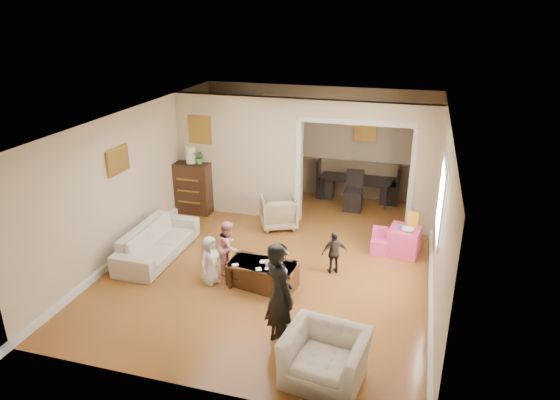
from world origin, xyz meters
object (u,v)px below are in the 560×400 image
(armchair_front, at_px, (325,357))
(coffee_table, at_px, (262,275))
(armchair_back, at_px, (279,212))
(child_kneel_b, at_px, (229,247))
(dining_table, at_px, (357,188))
(dresser, at_px, (193,187))
(adult_person, at_px, (279,296))
(child_toddler, at_px, (334,253))
(play_table, at_px, (404,241))
(child_kneel_a, at_px, (210,260))
(sofa, at_px, (158,241))
(cyan_cup, at_px, (400,227))
(table_lamp, at_px, (191,155))
(coffee_cup, at_px, (267,263))

(armchair_front, height_order, coffee_table, armchair_front)
(armchair_back, relative_size, child_kneel_b, 0.77)
(dining_table, bearing_deg, dresser, -145.63)
(armchair_front, xyz_separation_m, adult_person, (-0.73, 0.49, 0.45))
(child_toddler, bearing_deg, dresser, -56.31)
(dresser, relative_size, child_kneel_b, 1.21)
(child_kneel_b, bearing_deg, play_table, -70.90)
(dining_table, distance_m, child_kneel_a, 4.81)
(armchair_back, xyz_separation_m, child_kneel_a, (-0.46, -2.47, 0.09))
(sofa, distance_m, child_kneel_b, 1.49)
(dining_table, distance_m, child_toddler, 3.56)
(coffee_table, relative_size, dining_table, 0.65)
(child_toddler, bearing_deg, cyan_cup, -164.18)
(child_kneel_a, bearing_deg, adult_person, -107.12)
(play_table, bearing_deg, child_kneel_a, -147.25)
(sofa, distance_m, coffee_table, 2.22)
(sofa, xyz_separation_m, cyan_cup, (4.24, 1.27, 0.27))
(cyan_cup, distance_m, adult_person, 3.42)
(armchair_front, relative_size, coffee_table, 0.90)
(table_lamp, distance_m, play_table, 4.80)
(armchair_back, xyz_separation_m, dining_table, (1.35, 1.99, -0.04))
(dresser, xyz_separation_m, cyan_cup, (4.51, -0.86, -0.01))
(child_toddler, bearing_deg, child_kneel_b, -13.95)
(sofa, relative_size, table_lamp, 5.54)
(armchair_front, relative_size, child_toddler, 1.28)
(child_kneel_b, bearing_deg, cyan_cup, -70.87)
(coffee_cup, height_order, child_toddler, child_toddler)
(coffee_cup, distance_m, adult_person, 1.48)
(coffee_table, height_order, cyan_cup, cyan_cup)
(sofa, distance_m, dining_table, 4.95)
(dresser, xyz_separation_m, coffee_table, (2.44, -2.60, -0.36))
(armchair_back, relative_size, armchair_front, 0.74)
(armchair_back, bearing_deg, coffee_cup, 77.43)
(dresser, relative_size, cyan_cup, 14.20)
(armchair_front, height_order, coffee_cup, armchair_front)
(coffee_cup, distance_m, dining_table, 4.45)
(sofa, distance_m, child_toddler, 3.23)
(dresser, bearing_deg, table_lamp, 0.00)
(armchair_back, bearing_deg, adult_person, 81.87)
(dresser, bearing_deg, dining_table, 26.68)
(coffee_table, height_order, adult_person, adult_person)
(armchair_front, distance_m, dining_table, 6.20)
(armchair_back, height_order, table_lamp, table_lamp)
(dresser, bearing_deg, cyan_cup, -10.76)
(table_lamp, height_order, dining_table, table_lamp)
(armchair_back, bearing_deg, child_toddler, 108.19)
(dining_table, bearing_deg, child_kneel_b, -104.78)
(adult_person, bearing_deg, child_kneel_a, 3.35)
(coffee_cup, xyz_separation_m, adult_person, (0.58, -1.33, 0.31))
(dresser, xyz_separation_m, dining_table, (3.40, 1.71, -0.27))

